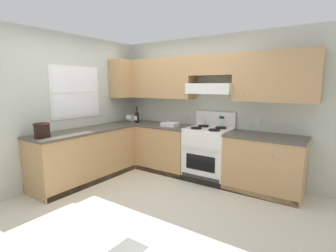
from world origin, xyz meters
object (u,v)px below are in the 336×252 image
(stove, at_px, (208,153))
(wine_bottle, at_px, (137,117))
(bowl, at_px, (170,125))
(bucket, at_px, (42,130))
(paper_towel_roll, at_px, (130,118))

(stove, distance_m, wine_bottle, 1.67)
(wine_bottle, bearing_deg, bowl, -0.93)
(bucket, bearing_deg, wine_bottle, 85.13)
(stove, bearing_deg, wine_bottle, -176.94)
(bucket, xyz_separation_m, paper_towel_roll, (-0.10, 2.00, -0.04))
(stove, distance_m, bowl, 0.88)
(stove, relative_size, bowl, 4.09)
(wine_bottle, height_order, bucket, wine_bottle)
(stove, xyz_separation_m, bucket, (-1.74, -2.01, 0.54))
(stove, relative_size, wine_bottle, 3.64)
(bowl, relative_size, bucket, 1.25)
(stove, xyz_separation_m, paper_towel_roll, (-1.84, -0.01, 0.50))
(bucket, height_order, paper_towel_roll, bucket)
(wine_bottle, xyz_separation_m, bowl, (0.83, -0.01, -0.10))
(stove, bearing_deg, bowl, -172.53)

